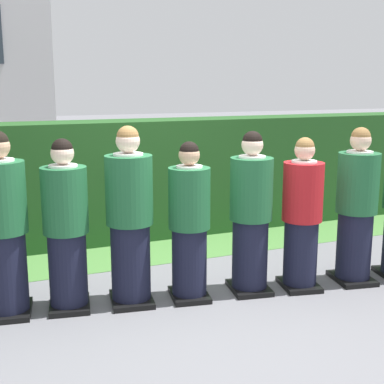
# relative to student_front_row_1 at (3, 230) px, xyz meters

# --- Properties ---
(ground_plane) EXTENTS (60.00, 60.00, 0.00)m
(ground_plane) POSITION_rel_student_front_row_1_xyz_m (1.70, -0.25, -0.80)
(ground_plane) COLOR slate
(student_front_row_1) EXTENTS (0.46, 0.53, 1.67)m
(student_front_row_1) POSITION_rel_student_front_row_1_xyz_m (0.00, 0.00, 0.00)
(student_front_row_1) COLOR black
(student_front_row_1) RESTS_ON ground
(student_front_row_2) EXTENTS (0.44, 0.51, 1.59)m
(student_front_row_2) POSITION_rel_student_front_row_1_xyz_m (0.53, -0.07, -0.04)
(student_front_row_2) COLOR black
(student_front_row_2) RESTS_ON ground
(student_front_row_3) EXTENTS (0.46, 0.54, 1.69)m
(student_front_row_3) POSITION_rel_student_front_row_1_xyz_m (1.11, -0.16, 0.01)
(student_front_row_3) COLOR black
(student_front_row_3) RESTS_ON ground
(student_front_row_4) EXTENTS (0.42, 0.49, 1.54)m
(student_front_row_4) POSITION_rel_student_front_row_1_xyz_m (1.66, -0.27, -0.07)
(student_front_row_4) COLOR black
(student_front_row_4) RESTS_ON ground
(student_front_row_5) EXTENTS (0.44, 0.52, 1.62)m
(student_front_row_5) POSITION_rel_student_front_row_1_xyz_m (2.29, -0.33, -0.03)
(student_front_row_5) COLOR black
(student_front_row_5) RESTS_ON ground
(student_in_red_blazer) EXTENTS (0.44, 0.50, 1.55)m
(student_in_red_blazer) POSITION_rel_student_front_row_1_xyz_m (2.81, -0.45, -0.06)
(student_in_red_blazer) COLOR black
(student_in_red_blazer) RESTS_ON ground
(student_front_row_7) EXTENTS (0.45, 0.55, 1.63)m
(student_front_row_7) POSITION_rel_student_front_row_1_xyz_m (3.43, -0.51, -0.02)
(student_front_row_7) COLOR black
(student_front_row_7) RESTS_ON ground
(hedge) EXTENTS (11.31, 0.70, 1.58)m
(hedge) POSITION_rel_student_front_row_1_xyz_m (1.70, 1.99, -0.01)
(hedge) COLOR #214C1E
(hedge) RESTS_ON ground
(lawn_strip) EXTENTS (11.31, 0.90, 0.01)m
(lawn_strip) POSITION_rel_student_front_row_1_xyz_m (1.70, 1.19, -0.79)
(lawn_strip) COLOR #477A38
(lawn_strip) RESTS_ON ground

